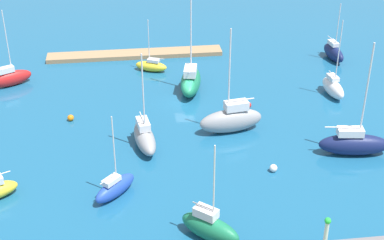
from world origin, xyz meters
TOP-DOWN VIEW (x-y plane):
  - water at (0.00, 0.00)m, footprint 160.00×160.00m
  - pier_dock at (5.91, -16.18)m, footprint 27.04×3.05m
  - harbor_beacon at (-8.26, 31.92)m, footprint 0.56×0.56m
  - sailboat_green_center_basin at (-1.18, -2.91)m, footprint 4.23×8.33m
  - sailboat_gray_far_south at (5.84, 10.82)m, footprint 3.15×7.20m
  - sailboat_navy_lone_north at (-17.34, 15.32)m, footprint 8.21×3.40m
  - sailboat_blue_lone_south at (9.29, 19.87)m, footprint 4.85×5.00m
  - sailboat_white_inner_mooring at (-20.04, 0.74)m, footprint 2.35×5.61m
  - sailboat_red_far_north at (23.50, -7.78)m, footprint 5.99×4.27m
  - sailboat_green_by_breakwater at (0.83, 27.47)m, footprint 5.81×5.41m
  - sailboat_gray_near_pier at (-4.65, 8.55)m, footprint 8.04×3.59m
  - sailboat_navy_west_end at (-24.25, -11.07)m, footprint 2.34×5.90m
  - sailboat_yellow_along_channel at (3.75, -10.27)m, footprint 5.04×3.40m
  - mooring_buoy_white at (-7.60, 17.61)m, footprint 0.84×0.84m
  - mooring_buoy_red at (-7.94, 2.98)m, footprint 0.85×0.85m
  - mooring_buoy_orange at (14.68, 3.52)m, footprint 0.79×0.79m

SIDE VIEW (x-z plane):
  - water at x=0.00m, z-range 0.00..0.00m
  - pier_dock at x=5.91m, z-range 0.00..0.65m
  - mooring_buoy_orange at x=14.68m, z-range 0.00..0.79m
  - mooring_buoy_white at x=-7.60m, z-range 0.00..0.84m
  - mooring_buoy_red at x=-7.94m, z-range 0.00..0.85m
  - sailboat_yellow_along_channel at x=3.75m, z-range -3.09..4.77m
  - sailboat_blue_lone_south at x=9.29m, z-range -3.48..5.53m
  - sailboat_white_inner_mooring at x=-20.04m, z-range -4.17..6.55m
  - sailboat_navy_west_end at x=-24.25m, z-range -3.28..5.70m
  - sailboat_red_far_north at x=23.50m, z-range -4.21..6.62m
  - sailboat_gray_far_south at x=5.84m, z-range -4.55..7.15m
  - sailboat_green_by_breakwater at x=0.83m, z-range -3.73..6.36m
  - sailboat_navy_lone_north at x=-17.34m, z-range -5.29..8.11m
  - sailboat_green_center_basin at x=-1.18m, z-range -5.87..9.02m
  - sailboat_gray_near_pier at x=-4.65m, z-range -4.92..8.17m
  - harbor_beacon at x=-8.26m, z-range 1.57..5.30m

